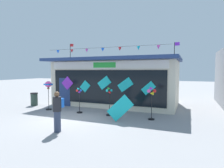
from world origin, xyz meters
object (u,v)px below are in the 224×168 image
object	(u,v)px
kite_shop_building	(116,81)
trash_bin	(34,99)
person_near_camera	(58,111)
display_kite_on_ground	(120,108)
wind_spinner_center_left	(109,100)
wind_spinner_far_left	(48,87)
wind_spinner_left	(79,100)
wind_spinner_center_right	(152,97)

from	to	relation	value
kite_shop_building	trash_bin	size ratio (longest dim) A/B	9.85
person_near_camera	display_kite_on_ground	size ratio (longest dim) A/B	1.34
kite_shop_building	wind_spinner_center_left	distance (m)	3.86
display_kite_on_ground	wind_spinner_far_left	bearing A→B (deg)	170.17
person_near_camera	trash_bin	distance (m)	6.80
kite_shop_building	wind_spinner_far_left	size ratio (longest dim) A/B	4.95
wind_spinner_center_left	wind_spinner_left	bearing A→B (deg)	-177.50
wind_spinner_center_left	trash_bin	distance (m)	6.31
person_near_camera	trash_bin	xyz separation A→B (m)	(-5.38, 4.13, -0.42)
wind_spinner_center_left	wind_spinner_center_right	size ratio (longest dim) A/B	0.93
wind_spinner_left	wind_spinner_far_left	bearing A→B (deg)	179.03
wind_spinner_center_right	display_kite_on_ground	bearing A→B (deg)	-145.84
wind_spinner_left	wind_spinner_center_right	distance (m)	4.30
display_kite_on_ground	person_near_camera	bearing A→B (deg)	-127.56
person_near_camera	display_kite_on_ground	xyz separation A→B (m)	(1.87, 2.43, -0.21)
wind_spinner_center_left	display_kite_on_ground	world-z (taller)	wind_spinner_center_left
trash_bin	display_kite_on_ground	xyz separation A→B (m)	(7.25, -1.70, 0.21)
trash_bin	wind_spinner_left	bearing A→B (deg)	-10.88
kite_shop_building	wind_spinner_left	distance (m)	3.94
wind_spinner_center_right	wind_spinner_center_left	bearing A→B (deg)	179.45
wind_spinner_center_left	display_kite_on_ground	distance (m)	1.39
wind_spinner_left	trash_bin	bearing A→B (deg)	169.12
wind_spinner_left	person_near_camera	distance (m)	3.46
wind_spinner_far_left	wind_spinner_center_left	world-z (taller)	wind_spinner_far_left
wind_spinner_center_right	trash_bin	world-z (taller)	wind_spinner_center_right
wind_spinner_far_left	wind_spinner_center_left	bearing A→B (deg)	0.60
wind_spinner_far_left	wind_spinner_center_right	size ratio (longest dim) A/B	1.08
display_kite_on_ground	wind_spinner_center_left	bearing A→B (deg)	136.28
kite_shop_building	wind_spinner_center_left	size ratio (longest dim) A/B	5.74
wind_spinner_far_left	wind_spinner_center_left	size ratio (longest dim) A/B	1.16
wind_spinner_center_right	display_kite_on_ground	distance (m)	1.73
display_kite_on_ground	trash_bin	bearing A→B (deg)	166.78
wind_spinner_center_right	person_near_camera	xyz separation A→B (m)	(-3.24, -3.36, -0.31)
person_near_camera	wind_spinner_center_left	bearing A→B (deg)	83.86
person_near_camera	trash_bin	size ratio (longest dim) A/B	1.80
wind_spinner_far_left	wind_spinner_center_right	distance (m)	6.61
wind_spinner_far_left	wind_spinner_center_right	world-z (taller)	wind_spinner_far_left
wind_spinner_center_right	person_near_camera	size ratio (longest dim) A/B	1.02
person_near_camera	wind_spinner_left	bearing A→B (deg)	115.88
kite_shop_building	trash_bin	distance (m)	6.13
wind_spinner_far_left	trash_bin	distance (m)	2.39
wind_spinner_left	person_near_camera	world-z (taller)	person_near_camera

